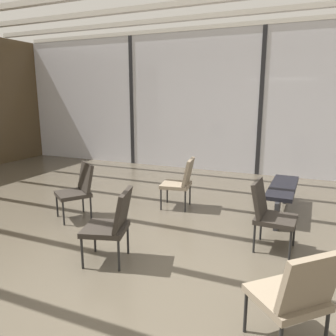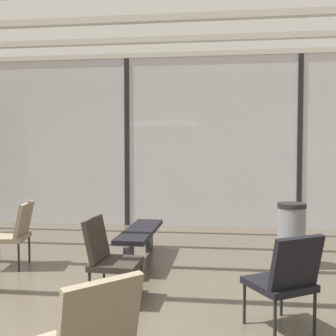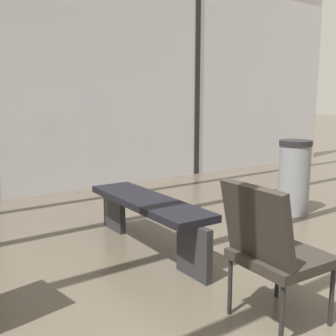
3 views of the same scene
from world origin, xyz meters
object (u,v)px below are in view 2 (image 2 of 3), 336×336
at_px(parked_airplane, 138,141).
at_px(waiting_bench, 140,236).
at_px(lounge_chair_1, 15,230).
at_px(lounge_chair_4, 108,254).
at_px(trash_bin, 291,235).
at_px(lounge_chair_0, 286,277).
at_px(lounge_chair_3, 91,336).

height_order(parked_airplane, waiting_bench, parked_airplane).
xyz_separation_m(parked_airplane, waiting_bench, (1.42, -7.05, -1.51)).
xyz_separation_m(lounge_chair_1, lounge_chair_4, (1.57, -1.01, 0.00)).
bearing_deg(waiting_bench, trash_bin, -87.82).
height_order(parked_airplane, lounge_chair_0, parked_airplane).
bearing_deg(lounge_chair_3, waiting_bench, -128.43).
bearing_deg(trash_bin, waiting_bench, -179.26).
xyz_separation_m(lounge_chair_0, lounge_chair_3, (-1.32, -1.22, 0.00)).
relative_size(parked_airplane, trash_bin, 13.37).
bearing_deg(lounge_chair_1, waiting_bench, 95.97).
bearing_deg(lounge_chair_1, parked_airplane, 169.75).
xyz_separation_m(lounge_chair_1, trash_bin, (3.69, 0.45, -0.06)).
bearing_deg(lounge_chair_0, lounge_chair_4, -47.39).
distance_m(lounge_chair_1, lounge_chair_3, 3.36).
relative_size(lounge_chair_0, lounge_chair_1, 1.00).
height_order(lounge_chair_1, lounge_chair_3, same).
xyz_separation_m(lounge_chair_3, trash_bin, (1.75, 3.19, -0.06)).
bearing_deg(lounge_chair_1, trash_bin, 88.36).
height_order(lounge_chair_3, lounge_chair_4, same).
height_order(lounge_chair_4, trash_bin, lounge_chair_4).
xyz_separation_m(lounge_chair_4, waiting_bench, (0.07, 1.44, -0.13)).
distance_m(waiting_bench, trash_bin, 2.06).
bearing_deg(lounge_chair_1, lounge_chair_0, 56.31).
bearing_deg(lounge_chair_3, trash_bin, -162.80).
height_order(parked_airplane, lounge_chair_1, parked_airplane).
height_order(lounge_chair_3, waiting_bench, lounge_chair_3).
height_order(lounge_chair_0, lounge_chair_3, same).
bearing_deg(lounge_chair_3, lounge_chair_4, -121.72).
xyz_separation_m(waiting_bench, trash_bin, (2.06, 0.03, 0.07)).
height_order(parked_airplane, trash_bin, parked_airplane).
xyz_separation_m(parked_airplane, lounge_chair_0, (3.04, -9.00, -1.38)).
distance_m(parked_airplane, trash_bin, 7.97).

